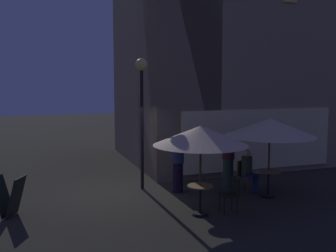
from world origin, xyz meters
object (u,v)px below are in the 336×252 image
object	(u,v)px
cafe_table_0	(268,178)
patron_standing_1	(178,164)
cafe_table_1	(200,195)
patio_umbrella_1	(201,136)
street_lamp_near_corner	(142,92)
patron_seated_0	(248,168)
menu_sandwich_board	(9,196)
cafe_chair_1	(232,192)
patron_standing_2	(228,161)
cafe_chair_0	(244,173)
patio_umbrella_0	(270,128)

from	to	relation	value
cafe_table_0	patron_standing_1	bearing A→B (deg)	150.06
cafe_table_1	patio_umbrella_1	xyz separation A→B (m)	(0.00, -0.00, 1.46)
street_lamp_near_corner	patron_seated_0	distance (m)	3.88
patio_umbrella_1	street_lamp_near_corner	bearing A→B (deg)	104.11
menu_sandwich_board	cafe_chair_1	size ratio (longest dim) A/B	1.12
cafe_chair_1	patron_standing_2	world-z (taller)	patron_standing_2
patio_umbrella_1	patron_standing_1	world-z (taller)	patio_umbrella_1
street_lamp_near_corner	patron_seated_0	world-z (taller)	street_lamp_near_corner
cafe_chair_1	cafe_chair_0	bearing A→B (deg)	-123.48
patron_seated_0	cafe_chair_1	bearing A→B (deg)	-67.50
street_lamp_near_corner	patio_umbrella_0	size ratio (longest dim) A/B	1.56
menu_sandwich_board	cafe_chair_1	bearing A→B (deg)	10.64
cafe_chair_1	patron_seated_0	size ratio (longest dim) A/B	0.68
street_lamp_near_corner	cafe_table_1	bearing A→B (deg)	-75.89
cafe_chair_0	patron_standing_2	size ratio (longest dim) A/B	0.54
patio_umbrella_1	patron_standing_2	distance (m)	2.87
cafe_table_1	patron_standing_1	xyz separation A→B (m)	(0.20, 2.07, 0.34)
menu_sandwich_board	cafe_chair_1	distance (m)	5.42
menu_sandwich_board	cafe_table_0	distance (m)	6.87
cafe_chair_1	cafe_table_1	bearing A→B (deg)	-0.00
menu_sandwich_board	patio_umbrella_0	bearing A→B (deg)	21.18
street_lamp_near_corner	patron_standing_2	xyz separation A→B (m)	(2.49, -0.82, -2.10)
street_lamp_near_corner	cafe_chair_0	size ratio (longest dim) A/B	4.28
cafe_table_1	patron_standing_1	world-z (taller)	patron_standing_1
cafe_chair_1	patron_standing_2	bearing A→B (deg)	-110.49
cafe_chair_1	patron_standing_2	distance (m)	2.26
cafe_chair_0	patron_seated_0	world-z (taller)	patron_seated_0
street_lamp_near_corner	patio_umbrella_0	xyz separation A→B (m)	(3.14, -2.00, -0.98)
patio_umbrella_1	cafe_chair_0	distance (m)	2.95
patio_umbrella_1	cafe_chair_0	size ratio (longest dim) A/B	2.51
menu_sandwich_board	patron_standing_2	world-z (taller)	patron_standing_2
street_lamp_near_corner	patron_standing_2	distance (m)	3.36
patron_standing_2	cafe_table_0	bearing A→B (deg)	7.64
patron_standing_2	patio_umbrella_1	bearing A→B (deg)	-64.16
patron_seated_0	cafe_table_0	bearing A→B (deg)	-0.00
menu_sandwich_board	cafe_chair_0	distance (m)	6.49
patron_standing_1	patron_standing_2	xyz separation A→B (m)	(1.59, -0.12, 0.01)
patron_seated_0	cafe_table_1	bearing A→B (deg)	-82.41
patio_umbrella_0	patron_seated_0	distance (m)	1.43
patio_umbrella_1	cafe_chair_1	xyz separation A→B (m)	(0.83, -0.07, -1.43)
cafe_table_1	patron_standing_1	distance (m)	2.11
patron_standing_2	patio_umbrella_0	bearing A→B (deg)	7.64
menu_sandwich_board	cafe_chair_0	size ratio (longest dim) A/B	1.06
menu_sandwich_board	cafe_table_1	xyz separation A→B (m)	(4.39, -1.41, -0.00)
patron_standing_2	cafe_chair_0	bearing A→B (deg)	13.95
cafe_table_0	patron_standing_1	size ratio (longest dim) A/B	0.45
menu_sandwich_board	patio_umbrella_0	world-z (taller)	patio_umbrella_0
patron_standing_2	cafe_table_1	bearing A→B (deg)	-64.16
patio_umbrella_0	patron_standing_2	world-z (taller)	patio_umbrella_0
cafe_chair_0	cafe_chair_1	bearing A→B (deg)	-63.72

